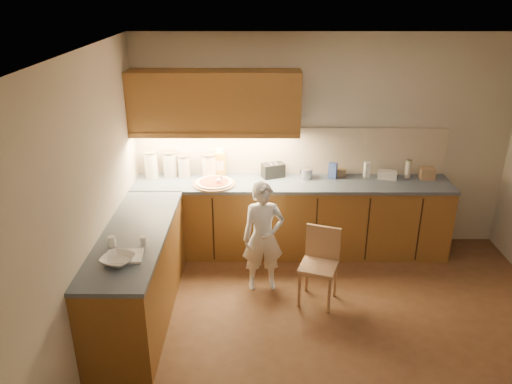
% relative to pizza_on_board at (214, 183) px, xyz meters
% --- Properties ---
extents(room, '(4.54, 4.50, 2.62)m').
position_rel_pizza_on_board_xyz_m(room, '(1.29, -1.60, 0.73)').
color(room, '#53321C').
rests_on(room, ground).
extents(l_counter, '(3.77, 2.62, 0.92)m').
position_rel_pizza_on_board_xyz_m(l_counter, '(0.37, -0.35, -0.48)').
color(l_counter, brown).
rests_on(l_counter, ground).
extents(backsplash, '(3.75, 0.02, 0.58)m').
position_rel_pizza_on_board_xyz_m(backsplash, '(0.91, 0.38, 0.27)').
color(backsplash, beige).
rests_on(backsplash, l_counter).
extents(upper_cabinets, '(1.95, 0.36, 0.73)m').
position_rel_pizza_on_board_xyz_m(upper_cabinets, '(0.01, 0.22, 0.91)').
color(upper_cabinets, brown).
rests_on(upper_cabinets, ground).
extents(pizza_on_board, '(0.49, 0.49, 0.20)m').
position_rel_pizza_on_board_xyz_m(pizza_on_board, '(0.00, 0.00, 0.00)').
color(pizza_on_board, tan).
rests_on(pizza_on_board, l_counter).
extents(child, '(0.48, 0.35, 1.22)m').
position_rel_pizza_on_board_xyz_m(child, '(0.57, -0.71, -0.33)').
color(child, white).
rests_on(child, ground).
extents(wooden_chair, '(0.46, 0.46, 0.80)m').
position_rel_pizza_on_board_xyz_m(wooden_chair, '(1.15, -0.93, -0.48)').
color(wooden_chair, tan).
rests_on(wooden_chair, ground).
extents(mixing_bowl, '(0.35, 0.35, 0.07)m').
position_rel_pizza_on_board_xyz_m(mixing_bowl, '(-0.66, -1.76, 0.01)').
color(mixing_bowl, white).
rests_on(mixing_bowl, l_counter).
extents(canister_a, '(0.17, 0.17, 0.33)m').
position_rel_pizza_on_board_xyz_m(canister_a, '(-0.77, 0.24, 0.14)').
color(canister_a, white).
rests_on(canister_a, l_counter).
extents(canister_b, '(0.18, 0.18, 0.31)m').
position_rel_pizza_on_board_xyz_m(canister_b, '(-0.56, 0.29, 0.14)').
color(canister_b, silver).
rests_on(canister_b, l_counter).
extents(canister_c, '(0.15, 0.15, 0.28)m').
position_rel_pizza_on_board_xyz_m(canister_c, '(-0.39, 0.27, 0.12)').
color(canister_c, silver).
rests_on(canister_c, l_counter).
extents(canister_d, '(0.18, 0.18, 0.29)m').
position_rel_pizza_on_board_xyz_m(canister_d, '(-0.08, 0.28, 0.12)').
color(canister_d, white).
rests_on(canister_d, l_counter).
extents(oil_jug, '(0.14, 0.11, 0.35)m').
position_rel_pizza_on_board_xyz_m(oil_jug, '(0.05, 0.29, 0.14)').
color(oil_jug, gold).
rests_on(oil_jug, l_counter).
extents(toaster, '(0.30, 0.23, 0.17)m').
position_rel_pizza_on_board_xyz_m(toaster, '(0.69, 0.26, 0.06)').
color(toaster, black).
rests_on(toaster, l_counter).
extents(steel_pot, '(0.16, 0.16, 0.13)m').
position_rel_pizza_on_board_xyz_m(steel_pot, '(1.09, 0.22, 0.04)').
color(steel_pot, '#AEAFB3').
rests_on(steel_pot, l_counter).
extents(blue_box, '(0.11, 0.10, 0.19)m').
position_rel_pizza_on_board_xyz_m(blue_box, '(1.41, 0.23, 0.07)').
color(blue_box, '#3750A7').
rests_on(blue_box, l_counter).
extents(card_box_a, '(0.14, 0.11, 0.09)m').
position_rel_pizza_on_board_xyz_m(card_box_a, '(1.51, 0.29, 0.02)').
color(card_box_a, '#987A52').
rests_on(card_box_a, l_counter).
extents(white_bottle, '(0.07, 0.07, 0.19)m').
position_rel_pizza_on_board_xyz_m(white_bottle, '(1.82, 0.25, 0.07)').
color(white_bottle, white).
rests_on(white_bottle, l_counter).
extents(flat_pack, '(0.25, 0.19, 0.09)m').
position_rel_pizza_on_board_xyz_m(flat_pack, '(2.06, 0.23, 0.02)').
color(flat_pack, silver).
rests_on(flat_pack, l_counter).
extents(tall_jar, '(0.07, 0.07, 0.23)m').
position_rel_pizza_on_board_xyz_m(tall_jar, '(2.31, 0.24, 0.09)').
color(tall_jar, silver).
rests_on(tall_jar, l_counter).
extents(card_box_b, '(0.18, 0.14, 0.14)m').
position_rel_pizza_on_board_xyz_m(card_box_b, '(2.54, 0.22, 0.05)').
color(card_box_b, tan).
rests_on(card_box_b, l_counter).
extents(dough_cloth, '(0.33, 0.28, 0.02)m').
position_rel_pizza_on_board_xyz_m(dough_cloth, '(-0.63, -1.67, -0.01)').
color(dough_cloth, silver).
rests_on(dough_cloth, l_counter).
extents(spice_jar_a, '(0.09, 0.09, 0.09)m').
position_rel_pizza_on_board_xyz_m(spice_jar_a, '(-0.80, -1.46, 0.02)').
color(spice_jar_a, silver).
rests_on(spice_jar_a, l_counter).
extents(spice_jar_b, '(0.07, 0.07, 0.08)m').
position_rel_pizza_on_board_xyz_m(spice_jar_b, '(-0.52, -1.44, 0.02)').
color(spice_jar_b, white).
rests_on(spice_jar_b, l_counter).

